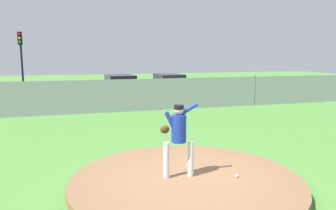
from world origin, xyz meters
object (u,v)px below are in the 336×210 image
pitcher_youth (178,133)px  parked_car_red (120,88)px  traffic_cone_orange (207,97)px  traffic_light_near (21,52)px  parked_car_white (169,87)px  baseball (237,176)px

pitcher_youth → parked_car_red: 14.79m
traffic_cone_orange → traffic_light_near: bearing=151.3°
traffic_cone_orange → traffic_light_near: traffic_light_near is taller
parked_car_white → traffic_cone_orange: size_ratio=7.98×
pitcher_youth → traffic_light_near: traffic_light_near is taller
pitcher_youth → traffic_cone_orange: bearing=63.7°
traffic_cone_orange → traffic_light_near: size_ratio=0.12×
baseball → parked_car_red: 15.17m
pitcher_youth → traffic_cone_orange: (6.06, 12.24, -0.95)m
pitcher_youth → parked_car_white: bearing=73.9°
traffic_cone_orange → pitcher_youth: bearing=-116.3°
baseball → parked_car_red: (-0.33, 15.15, 0.53)m
parked_car_white → parked_car_red: size_ratio=0.97×
traffic_cone_orange → parked_car_red: bearing=154.0°
parked_car_red → traffic_cone_orange: size_ratio=8.19×
traffic_light_near → parked_car_red: bearing=-30.7°
parked_car_white → traffic_cone_orange: parked_car_white is taller
pitcher_youth → parked_car_red: pitcher_youth is taller
pitcher_youth → traffic_light_near: (-5.53, 18.58, 1.92)m
parked_car_white → parked_car_red: 3.26m
traffic_light_near → baseball: bearing=-70.4°
pitcher_youth → baseball: 1.60m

